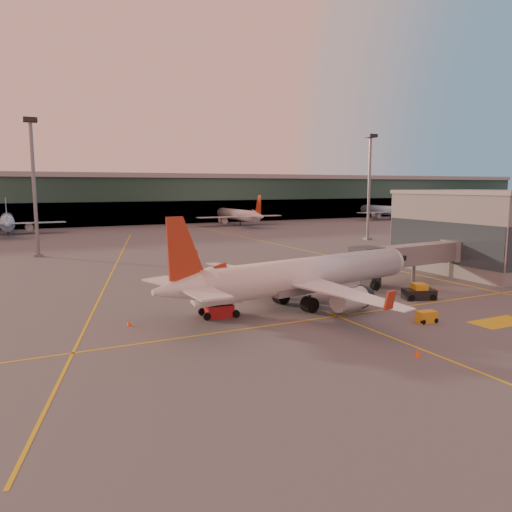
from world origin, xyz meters
name	(u,v)px	position (x,y,z in m)	size (l,w,h in m)	color
ground	(324,336)	(0.00, 0.00, 0.00)	(600.00, 600.00, 0.00)	#4C4F54
taxi_markings	(131,268)	(-7.32, 44.49, 0.01)	(100.12, 173.00, 0.01)	gold
terminal	(88,199)	(0.00, 141.79, 8.76)	(400.00, 20.00, 17.60)	#19382D
gate_building	(483,231)	(41.93, 17.93, 6.29)	(18.40, 22.40, 12.60)	slate
mast_west_near	(34,177)	(-20.00, 66.00, 14.86)	(2.40, 2.40, 25.60)	slate
mast_east_near	(369,179)	(55.00, 62.00, 14.86)	(2.40, 2.40, 25.60)	slate
distant_aircraft_row	(24,233)	(-21.00, 118.00, 0.00)	(290.00, 34.00, 13.00)	#89BFE6
main_airplane	(301,276)	(3.77, 10.16, 3.43)	(34.79, 31.57, 10.55)	silver
jet_bridge	(419,256)	(26.29, 15.40, 3.64)	(21.38, 5.17, 5.42)	slate
catering_truck	(217,296)	(-6.12, 10.35, 2.17)	(5.13, 2.71, 3.83)	#AF191D
gpu_cart	(426,317)	(11.45, -0.84, 0.55)	(2.03, 1.32, 1.13)	gold
pushback_tug	(419,293)	(18.22, 7.06, 0.76)	(4.10, 3.06, 1.88)	black
cone_nose	(436,288)	(24.06, 10.02, 0.25)	(0.41, 0.41, 0.52)	#FF580D
cone_tail	(129,323)	(-14.96, 10.92, 0.28)	(0.45, 0.45, 0.58)	#FF580D
cone_wing_right	(418,353)	(3.40, -7.94, 0.31)	(0.51, 0.51, 0.64)	#FF580D
cone_wing_left	(235,279)	(3.65, 27.65, 0.23)	(0.38, 0.38, 0.48)	#FF580D
cone_fwd	(435,296)	(20.26, 6.52, 0.31)	(0.50, 0.50, 0.64)	#FF580D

